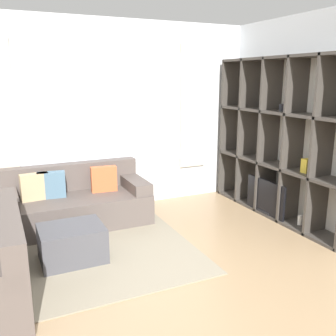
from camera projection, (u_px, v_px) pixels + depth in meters
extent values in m
plane|color=#9E7F5B|center=(205.00, 312.00, 3.11)|extent=(16.00, 16.00, 0.00)
cube|color=silver|center=(105.00, 117.00, 5.34)|extent=(5.69, 0.07, 2.70)
cube|color=silver|center=(105.00, 110.00, 5.28)|extent=(2.47, 0.01, 1.60)
cube|color=beige|center=(193.00, 107.00, 5.84)|extent=(0.44, 0.03, 1.90)
cube|color=silver|center=(301.00, 120.00, 4.98)|extent=(0.07, 4.06, 2.70)
cube|color=gray|center=(58.00, 258.00, 4.02)|extent=(2.95, 2.10, 0.01)
cube|color=silver|center=(291.00, 138.00, 5.13)|extent=(0.02, 2.40, 2.17)
cube|color=#3D3833|center=(322.00, 148.00, 4.42)|extent=(0.38, 0.04, 2.17)
cube|color=#3D3833|center=(293.00, 142.00, 4.85)|extent=(0.38, 0.04, 2.17)
cube|color=#3D3833|center=(269.00, 137.00, 5.27)|extent=(0.38, 0.04, 2.17)
cube|color=#3D3833|center=(248.00, 132.00, 5.69)|extent=(0.38, 0.04, 2.17)
cube|color=#3D3833|center=(230.00, 129.00, 6.12)|extent=(0.38, 0.04, 2.17)
cube|color=#3D3833|center=(275.00, 214.00, 5.31)|extent=(0.38, 2.40, 0.04)
cube|color=#3D3833|center=(279.00, 165.00, 5.14)|extent=(0.38, 2.40, 0.04)
cube|color=#3D3833|center=(282.00, 112.00, 4.97)|extent=(0.38, 2.40, 0.04)
cube|color=#3D3833|center=(286.00, 57.00, 4.81)|extent=(0.38, 2.40, 0.04)
cube|color=black|center=(265.00, 197.00, 5.24)|extent=(0.04, 0.77, 0.48)
cube|color=black|center=(265.00, 211.00, 5.30)|extent=(0.10, 0.24, 0.03)
cube|color=gold|center=(306.00, 166.00, 4.65)|extent=(0.10, 0.10, 0.18)
cylinder|color=white|center=(300.00, 220.00, 4.85)|extent=(0.06, 0.06, 0.12)
cylinder|color=#232328|center=(282.00, 108.00, 4.94)|extent=(0.08, 0.08, 0.09)
cube|color=#232328|center=(254.00, 198.00, 5.68)|extent=(0.10, 0.10, 0.16)
cube|color=#564C47|center=(76.00, 211.00, 4.91)|extent=(1.87, 0.87, 0.40)
cube|color=#564C47|center=(70.00, 177.00, 5.12)|extent=(1.87, 0.18, 0.36)
cube|color=#564C47|center=(7.00, 199.00, 4.51)|extent=(0.24, 0.81, 0.15)
cube|color=#564C47|center=(134.00, 183.00, 5.18)|extent=(0.24, 0.81, 0.15)
cube|color=tan|center=(35.00, 187.00, 4.68)|extent=(0.35, 0.15, 0.34)
cube|color=#C65B33|center=(104.00, 179.00, 5.05)|extent=(0.35, 0.15, 0.34)
cube|color=slate|center=(52.00, 185.00, 4.77)|extent=(0.35, 0.16, 0.34)
cube|color=#564C47|center=(10.00, 230.00, 3.32)|extent=(0.18, 1.55, 0.36)
cube|color=#47474C|center=(72.00, 244.00, 3.95)|extent=(0.66, 0.54, 0.38)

